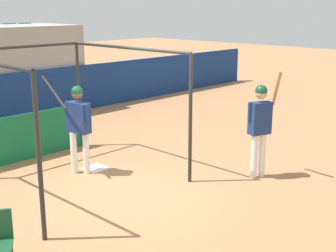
% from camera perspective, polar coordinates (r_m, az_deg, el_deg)
% --- Properties ---
extents(ground_plane, '(60.00, 60.00, 0.00)m').
position_cam_1_polar(ground_plane, '(8.52, -5.00, -8.06)').
color(ground_plane, '#A8754C').
extents(batting_cage, '(3.23, 3.53, 2.46)m').
position_cam_1_polar(batting_cage, '(9.74, -15.83, 1.21)').
color(batting_cage, '#282828').
rests_on(batting_cage, ground).
extents(home_plate, '(0.44, 0.44, 0.02)m').
position_cam_1_polar(home_plate, '(9.79, -8.90, -5.10)').
color(home_plate, white).
rests_on(home_plate, ground).
extents(player_batter, '(0.55, 0.93, 1.95)m').
position_cam_1_polar(player_batter, '(9.29, -10.95, 0.61)').
color(player_batter, white).
rests_on(player_batter, ground).
extents(player_waiting, '(0.78, 0.52, 2.11)m').
position_cam_1_polar(player_waiting, '(9.08, 11.17, 0.51)').
color(player_waiting, white).
rests_on(player_waiting, ground).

